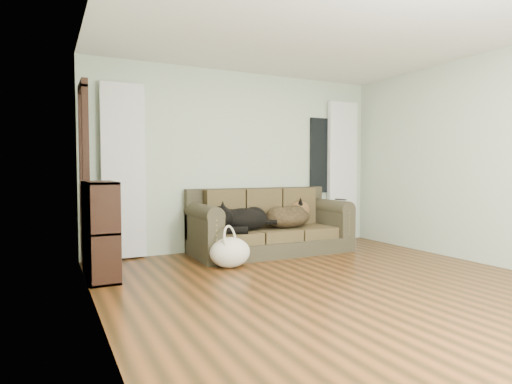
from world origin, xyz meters
name	(u,v)px	position (x,y,z in m)	size (l,w,h in m)	color
floor	(347,290)	(0.00, 0.00, 0.00)	(5.00, 5.00, 0.00)	#35220E
ceiling	(350,17)	(0.00, 0.00, 2.60)	(5.00, 5.00, 0.00)	white
wall_back	(241,161)	(0.00, 2.50, 1.30)	(4.50, 0.04, 2.60)	#B4C5AE
wall_left	(100,151)	(-2.25, 0.00, 1.30)	(0.04, 5.00, 2.60)	#B4C5AE
wall_right	(500,159)	(2.25, 0.00, 1.30)	(0.04, 5.00, 2.60)	#B4C5AE
curtain_left	(123,171)	(-1.70, 2.42, 1.15)	(0.55, 0.08, 2.25)	white
curtain_right	(342,171)	(1.80, 2.42, 1.15)	(0.55, 0.08, 2.25)	white
window_pane	(323,155)	(1.45, 2.47, 1.40)	(0.50, 0.03, 1.20)	black
door_casing	(84,180)	(-2.20, 2.05, 1.05)	(0.07, 0.60, 2.10)	black
sofa	(271,221)	(0.22, 1.98, 0.45)	(2.22, 0.96, 0.91)	#312A21
dog_black_lab	(240,221)	(-0.28, 1.92, 0.48)	(0.74, 0.51, 0.31)	black
dog_shepherd	(289,217)	(0.49, 1.94, 0.49)	(0.76, 0.53, 0.33)	black
tv_remote	(341,199)	(1.29, 1.79, 0.73)	(0.05, 0.18, 0.02)	black
tote_bag	(230,254)	(-0.65, 1.38, 0.16)	(0.50, 0.38, 0.36)	beige
bookshelf	(100,232)	(-2.09, 1.56, 0.50)	(0.31, 0.83, 1.04)	black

